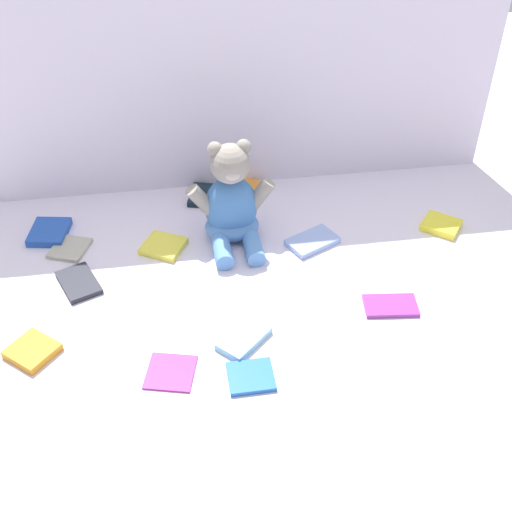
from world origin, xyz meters
name	(u,v)px	position (x,y,z in m)	size (l,w,h in m)	color
ground_plane	(255,262)	(0.00, 0.00, 0.00)	(3.20, 3.20, 0.00)	silver
backdrop_drape	(234,76)	(0.00, 0.38, 0.32)	(1.45, 0.03, 0.64)	silver
teddy_bear	(232,204)	(-0.04, 0.11, 0.10)	(0.23, 0.20, 0.27)	#3F72B2
book_case_0	(246,189)	(0.02, 0.32, 0.01)	(0.07, 0.10, 0.01)	orange
book_case_1	(244,339)	(-0.06, -0.26, 0.01)	(0.07, 0.12, 0.02)	#7FBCDC
book_case_2	(312,241)	(0.16, 0.05, 0.01)	(0.08, 0.13, 0.02)	#8BA5DF
book_case_3	(70,248)	(-0.46, 0.12, 0.01)	(0.09, 0.09, 0.01)	#A6A291
book_case_4	(164,246)	(-0.22, 0.09, 0.01)	(0.09, 0.10, 0.02)	yellow
book_case_5	(206,195)	(-0.10, 0.30, 0.01)	(0.09, 0.11, 0.02)	black
book_case_6	(391,306)	(0.28, -0.21, 0.01)	(0.07, 0.12, 0.01)	#8A3290
book_case_7	(32,351)	(-0.51, -0.23, 0.01)	(0.09, 0.09, 0.02)	orange
book_case_8	(251,377)	(-0.06, -0.37, 0.01)	(0.09, 0.09, 0.01)	blue
book_case_9	(49,232)	(-0.51, 0.19, 0.01)	(0.09, 0.11, 0.02)	#1E4AAA
book_case_10	(171,371)	(-0.23, -0.33, 0.00)	(0.10, 0.10, 0.01)	#9A298D
book_case_11	(79,283)	(-0.43, -0.02, 0.01)	(0.08, 0.12, 0.01)	#20222B
book_case_12	(441,225)	(0.51, 0.06, 0.01)	(0.08, 0.09, 0.02)	yellow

